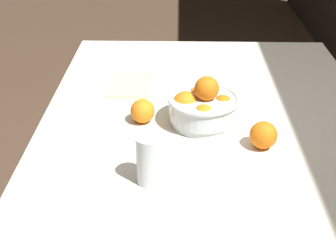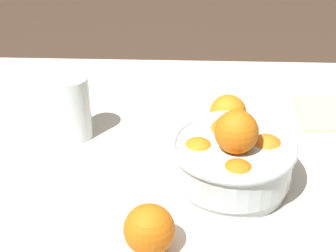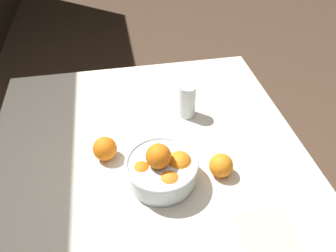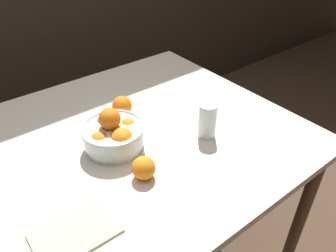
% 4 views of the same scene
% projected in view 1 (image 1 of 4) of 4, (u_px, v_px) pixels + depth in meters
% --- Properties ---
extents(dining_table, '(1.38, 1.05, 0.74)m').
position_uv_depth(dining_table, '(210.00, 138.00, 1.48)').
color(dining_table, beige).
rests_on(dining_table, ground_plane).
extents(fruit_bowl, '(0.22, 0.22, 0.15)m').
position_uv_depth(fruit_bowl, '(202.00, 107.00, 1.40)').
color(fruit_bowl, silver).
rests_on(fruit_bowl, dining_table).
extents(juice_glass, '(0.06, 0.06, 0.13)m').
position_uv_depth(juice_glass, '(149.00, 161.00, 1.14)').
color(juice_glass, '#F4A314').
rests_on(juice_glass, dining_table).
extents(orange_loose_near_bowl, '(0.08, 0.08, 0.08)m').
position_uv_depth(orange_loose_near_bowl, '(263.00, 135.00, 1.29)').
color(orange_loose_near_bowl, orange).
rests_on(orange_loose_near_bowl, dining_table).
extents(orange_loose_front, '(0.07, 0.07, 0.07)m').
position_uv_depth(orange_loose_front, '(143.00, 111.00, 1.42)').
color(orange_loose_front, orange).
rests_on(orange_loose_front, dining_table).
extents(napkin, '(0.21, 0.15, 0.01)m').
position_uv_depth(napkin, '(131.00, 84.00, 1.66)').
color(napkin, beige).
rests_on(napkin, dining_table).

